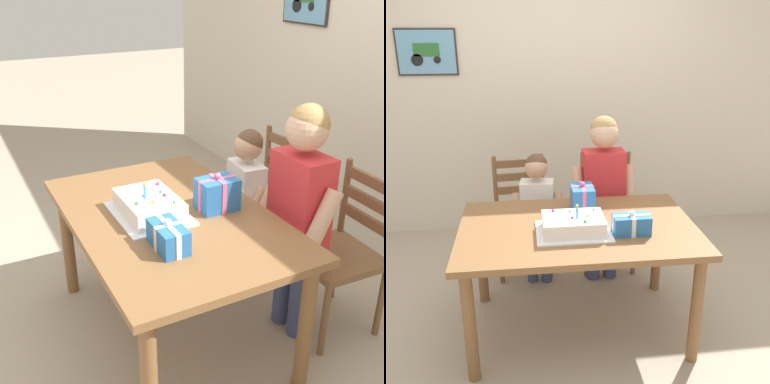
{
  "view_description": "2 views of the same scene",
  "coord_description": "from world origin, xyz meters",
  "views": [
    {
      "loc": [
        2.0,
        -0.91,
        1.86
      ],
      "look_at": [
        0.04,
        0.11,
        0.86
      ],
      "focal_mm": 45.72,
      "sensor_mm": 36.0,
      "label": 1
    },
    {
      "loc": [
        -0.3,
        -2.46,
        1.89
      ],
      "look_at": [
        0.02,
        0.14,
        0.91
      ],
      "focal_mm": 41.56,
      "sensor_mm": 36.0,
      "label": 2
    }
  ],
  "objects": [
    {
      "name": "ground_plane",
      "position": [
        0.0,
        0.0,
        0.0
      ],
      "size": [
        20.0,
        20.0,
        0.0
      ],
      "primitive_type": "plane",
      "color": "tan"
    },
    {
      "name": "child_older",
      "position": [
        0.27,
        0.61,
        0.79
      ],
      "size": [
        0.47,
        0.27,
        1.3
      ],
      "color": "#38426B",
      "rests_on": "ground"
    },
    {
      "name": "birthday_cake",
      "position": [
        -0.04,
        -0.09,
        0.79
      ],
      "size": [
        0.44,
        0.34,
        0.19
      ],
      "color": "silver",
      "rests_on": "dining_table"
    },
    {
      "name": "child_younger",
      "position": [
        -0.23,
        0.61,
        0.63
      ],
      "size": [
        0.39,
        0.23,
        1.04
      ],
      "color": "#38426B",
      "rests_on": "ground"
    },
    {
      "name": "gift_box_beside_cake",
      "position": [
        0.06,
        0.24,
        0.83
      ],
      "size": [
        0.15,
        0.21,
        0.2
      ],
      "color": "#286BB7",
      "rests_on": "dining_table"
    },
    {
      "name": "dining_table",
      "position": [
        0.0,
        0.0,
        0.65
      ],
      "size": [
        1.44,
        0.94,
        0.74
      ],
      "color": "brown",
      "rests_on": "ground"
    },
    {
      "name": "chair_left",
      "position": [
        -0.35,
        0.87,
        0.47
      ],
      "size": [
        0.46,
        0.46,
        0.92
      ],
      "color": "brown",
      "rests_on": "ground"
    },
    {
      "name": "chair_right",
      "position": [
        0.35,
        0.87,
        0.47
      ],
      "size": [
        0.44,
        0.44,
        0.92
      ],
      "color": "brown",
      "rests_on": "ground"
    },
    {
      "name": "back_wall",
      "position": [
        -0.0,
        1.72,
        1.3
      ],
      "size": [
        6.4,
        0.11,
        2.6
      ],
      "color": "beige",
      "rests_on": "ground"
    },
    {
      "name": "gift_box_red_large",
      "position": [
        0.3,
        -0.14,
        0.8
      ],
      "size": [
        0.22,
        0.13,
        0.15
      ],
      "color": "#286BB7",
      "rests_on": "dining_table"
    }
  ]
}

